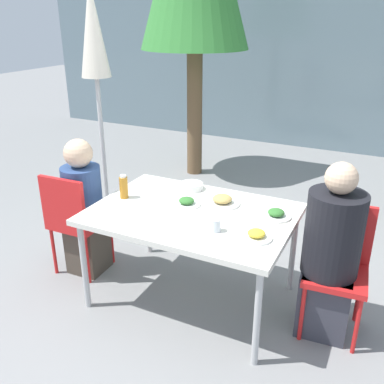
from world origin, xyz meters
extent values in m
plane|color=gray|center=(0.00, 0.00, 0.00)|extent=(24.00, 24.00, 0.00)
cube|color=slate|center=(0.00, 4.50, 1.50)|extent=(10.00, 0.20, 3.00)
cube|color=silver|center=(0.00, 0.00, 0.71)|extent=(1.42, 1.00, 0.04)
cylinder|color=#B7B7B7|center=(-0.65, -0.44, 0.35)|extent=(0.04, 0.04, 0.69)
cylinder|color=#B7B7B7|center=(0.65, -0.44, 0.35)|extent=(0.04, 0.04, 0.69)
cylinder|color=#B7B7B7|center=(-0.65, 0.44, 0.35)|extent=(0.04, 0.04, 0.69)
cylinder|color=#B7B7B7|center=(0.65, 0.44, 0.35)|extent=(0.04, 0.04, 0.69)
cube|color=red|center=(-1.01, -0.03, 0.44)|extent=(0.41, 0.41, 0.04)
cube|color=red|center=(-1.00, -0.21, 0.67)|extent=(0.40, 0.05, 0.42)
cylinder|color=red|center=(-1.19, 0.13, 0.21)|extent=(0.03, 0.03, 0.42)
cylinder|color=red|center=(-0.85, 0.14, 0.21)|extent=(0.03, 0.03, 0.42)
cylinder|color=red|center=(-1.17, -0.21, 0.21)|extent=(0.03, 0.03, 0.42)
cylinder|color=red|center=(-0.83, -0.20, 0.21)|extent=(0.03, 0.03, 0.42)
cube|color=#473D33|center=(-0.96, -0.03, 0.23)|extent=(0.29, 0.29, 0.46)
cylinder|color=navy|center=(-0.96, -0.03, 0.69)|extent=(0.31, 0.31, 0.46)
sphere|color=beige|center=(-0.96, -0.03, 1.04)|extent=(0.22, 0.22, 0.22)
cube|color=red|center=(1.01, 0.08, 0.44)|extent=(0.43, 0.43, 0.04)
cube|color=red|center=(1.00, 0.26, 0.67)|extent=(0.40, 0.07, 0.42)
cylinder|color=red|center=(1.19, -0.07, 0.21)|extent=(0.03, 0.03, 0.42)
cylinder|color=red|center=(0.85, -0.10, 0.21)|extent=(0.03, 0.03, 0.42)
cylinder|color=red|center=(1.17, 0.26, 0.21)|extent=(0.03, 0.03, 0.42)
cylinder|color=red|center=(0.83, 0.24, 0.21)|extent=(0.03, 0.03, 0.42)
cube|color=#383842|center=(0.96, 0.08, 0.23)|extent=(0.35, 0.35, 0.46)
cylinder|color=black|center=(0.96, 0.08, 0.74)|extent=(0.36, 0.36, 0.56)
sphere|color=beige|center=(0.96, 0.08, 1.12)|extent=(0.20, 0.20, 0.20)
cylinder|color=#333333|center=(-1.36, 0.79, 0.03)|extent=(0.36, 0.36, 0.05)
cylinder|color=#BCBCBC|center=(-1.36, 0.79, 1.16)|extent=(0.04, 0.04, 2.32)
cone|color=beige|center=(-1.36, 0.79, 1.90)|extent=(0.27, 0.27, 0.84)
cylinder|color=white|center=(0.14, 0.21, 0.74)|extent=(0.26, 0.26, 0.01)
ellipsoid|color=tan|center=(0.14, 0.21, 0.77)|extent=(0.14, 0.14, 0.06)
cylinder|color=white|center=(-0.08, 0.08, 0.74)|extent=(0.20, 0.20, 0.01)
ellipsoid|color=#33702D|center=(-0.08, 0.08, 0.77)|extent=(0.11, 0.11, 0.04)
cylinder|color=white|center=(0.56, 0.17, 0.74)|extent=(0.21, 0.21, 0.01)
ellipsoid|color=#33702D|center=(0.56, 0.17, 0.77)|extent=(0.11, 0.11, 0.05)
cylinder|color=white|center=(0.53, -0.18, 0.74)|extent=(0.20, 0.20, 0.01)
ellipsoid|color=gold|center=(0.53, -0.18, 0.77)|extent=(0.11, 0.11, 0.04)
cylinder|color=#B7751E|center=(-0.57, -0.01, 0.81)|extent=(0.06, 0.06, 0.17)
cylinder|color=white|center=(-0.57, -0.01, 0.91)|extent=(0.04, 0.04, 0.02)
cylinder|color=silver|center=(0.27, -0.20, 0.77)|extent=(0.07, 0.07, 0.08)
cylinder|color=white|center=(-0.19, 0.37, 0.76)|extent=(0.19, 0.19, 0.05)
cylinder|color=brown|center=(-1.20, 2.54, 0.81)|extent=(0.20, 0.20, 1.62)
camera|label=1|loc=(1.20, -2.47, 2.03)|focal=40.00mm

